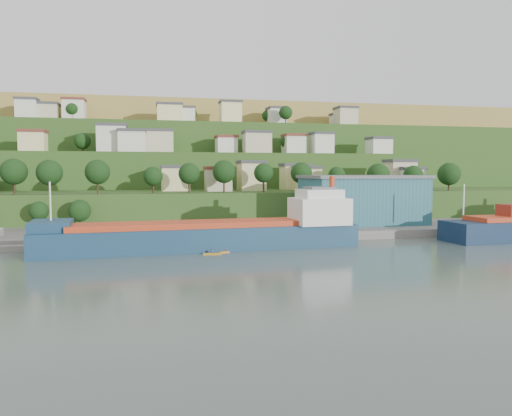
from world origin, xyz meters
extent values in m
plane|color=#414F49|center=(0.00, 0.00, 0.00)|extent=(500.00, 500.00, 0.00)
cube|color=slate|center=(20.00, 28.00, 0.00)|extent=(220.00, 26.00, 4.00)
cube|color=#284719|center=(0.00, 56.00, 0.00)|extent=(260.00, 32.00, 20.00)
cube|color=#284719|center=(0.00, 86.00, 0.00)|extent=(280.00, 32.00, 44.00)
cube|color=#284719|center=(0.00, 116.00, 0.00)|extent=(300.00, 32.00, 70.00)
cube|color=olive|center=(0.00, 190.00, 0.00)|extent=(360.00, 120.00, 96.00)
cube|color=beige|center=(-12.57, 59.48, 13.40)|extent=(8.21, 7.87, 6.79)
cube|color=#3F3F44|center=(-12.57, 59.48, 17.24)|extent=(8.81, 8.47, 0.90)
cube|color=beige|center=(-0.33, 55.25, 13.19)|extent=(7.24, 8.56, 6.38)
cube|color=brown|center=(-0.33, 55.25, 16.83)|extent=(7.84, 9.16, 0.90)
cube|color=beige|center=(10.18, 57.11, 14.11)|extent=(7.52, 8.61, 8.22)
cube|color=#3F3F44|center=(10.18, 57.11, 18.67)|extent=(8.12, 9.21, 0.90)
cube|color=beige|center=(24.78, 59.96, 13.72)|extent=(8.14, 7.28, 7.44)
cube|color=#3F3F44|center=(24.78, 59.96, 17.89)|extent=(8.74, 7.88, 0.90)
cube|color=beige|center=(26.94, 54.55, 13.31)|extent=(7.14, 8.30, 6.61)
cube|color=#3F3F44|center=(26.94, 54.55, 17.06)|extent=(7.74, 8.90, 0.90)
cube|color=beige|center=(57.70, 53.61, 14.36)|extent=(8.30, 7.02, 8.73)
cube|color=#3F3F44|center=(57.70, 53.61, 19.18)|extent=(8.90, 7.62, 0.90)
cube|color=silver|center=(59.59, 51.32, 13.18)|extent=(7.43, 7.68, 6.37)
cube|color=#3F3F44|center=(59.59, 51.32, 16.82)|extent=(8.03, 8.28, 0.90)
cube|color=beige|center=(-56.78, 82.50, 25.16)|extent=(7.79, 7.15, 6.32)
cube|color=brown|center=(-56.78, 82.50, 28.77)|extent=(8.39, 7.75, 0.90)
cube|color=silver|center=(-32.38, 85.31, 26.49)|extent=(9.59, 8.06, 8.99)
cube|color=#3F3F44|center=(-32.38, 85.31, 31.44)|extent=(10.19, 8.66, 0.90)
cube|color=silver|center=(-28.55, 91.64, 25.36)|extent=(8.14, 7.50, 6.72)
cube|color=brown|center=(-28.55, 91.64, 29.17)|extent=(8.74, 8.10, 0.90)
cube|color=silver|center=(-25.63, 82.06, 25.51)|extent=(8.92, 8.37, 7.02)
cube|color=#3F3F44|center=(-25.63, 82.06, 29.47)|extent=(9.52, 8.97, 0.90)
cube|color=beige|center=(-16.56, 91.68, 25.95)|extent=(9.88, 8.87, 7.91)
cube|color=#3F3F44|center=(-16.56, 91.68, 30.36)|extent=(10.48, 9.47, 0.90)
cube|color=silver|center=(7.91, 91.59, 25.05)|extent=(7.27, 8.12, 6.10)
cube|color=brown|center=(7.91, 91.59, 28.55)|extent=(7.87, 8.72, 0.90)
cube|color=beige|center=(18.26, 85.97, 25.78)|extent=(9.60, 7.18, 7.55)
cube|color=#3F3F44|center=(18.26, 85.97, 30.00)|extent=(10.20, 7.78, 0.90)
cube|color=silver|center=(33.70, 91.12, 25.49)|extent=(7.56, 7.91, 6.97)
cube|color=brown|center=(33.70, 91.12, 29.42)|extent=(8.16, 8.51, 0.90)
cube|color=silver|center=(43.51, 87.43, 25.79)|extent=(7.53, 7.35, 7.59)
cube|color=#3F3F44|center=(43.51, 87.43, 30.04)|extent=(8.13, 7.95, 0.90)
cube|color=silver|center=(66.15, 85.85, 25.01)|extent=(8.04, 7.25, 6.01)
cube|color=#3F3F44|center=(66.15, 85.85, 28.46)|extent=(8.64, 7.85, 0.90)
cube|color=silver|center=(-65.82, 117.96, 39.10)|extent=(7.62, 7.27, 8.20)
cube|color=#3F3F44|center=(-65.82, 117.96, 43.65)|extent=(8.22, 7.87, 0.90)
cube|color=beige|center=(-59.14, 120.04, 38.44)|extent=(8.99, 8.16, 6.89)
cube|color=#3F3F44|center=(-59.14, 120.04, 42.34)|extent=(9.59, 8.76, 0.90)
cube|color=silver|center=(-48.87, 120.31, 39.45)|extent=(8.34, 8.27, 8.90)
cube|color=brown|center=(-48.87, 120.31, 44.35)|extent=(8.94, 8.87, 0.90)
cube|color=beige|center=(-11.66, 113.77, 38.59)|extent=(9.90, 7.94, 7.19)
cube|color=#3F3F44|center=(-11.66, 113.77, 42.64)|extent=(10.50, 8.54, 0.90)
cube|color=silver|center=(-5.69, 119.69, 38.37)|extent=(9.02, 8.81, 6.75)
cube|color=#3F3F44|center=(-5.69, 119.69, 42.20)|extent=(9.62, 9.41, 0.90)
cube|color=beige|center=(12.63, 110.48, 39.22)|extent=(8.24, 7.60, 8.43)
cube|color=#3F3F44|center=(12.63, 110.48, 43.88)|extent=(8.84, 8.20, 0.90)
cube|color=silver|center=(34.18, 118.99, 38.77)|extent=(7.24, 8.37, 7.53)
cube|color=#3F3F44|center=(34.18, 118.99, 42.98)|extent=(7.84, 8.97, 0.90)
cube|color=beige|center=(63.72, 113.27, 38.89)|extent=(8.28, 8.05, 7.78)
cube|color=#3F3F44|center=(63.72, 113.27, 43.23)|extent=(8.88, 8.65, 0.90)
cube|color=silver|center=(65.49, 121.90, 38.05)|extent=(8.90, 8.63, 6.09)
cube|color=#3F3F44|center=(65.49, 121.90, 41.54)|extent=(9.50, 9.23, 0.90)
cylinder|color=#382619|center=(-53.42, 43.19, 11.98)|extent=(0.50, 0.50, 3.95)
sphere|color=black|center=(-53.42, 43.19, 15.76)|extent=(6.57, 6.57, 6.57)
cylinder|color=#382619|center=(-44.86, 42.03, 11.88)|extent=(0.50, 0.50, 3.75)
sphere|color=black|center=(-44.86, 42.03, 15.53)|extent=(6.46, 6.46, 6.46)
cylinder|color=#382619|center=(-33.38, 42.65, 11.95)|extent=(0.50, 0.50, 3.90)
sphere|color=black|center=(-33.38, 42.65, 15.65)|extent=(6.36, 6.36, 6.36)
cylinder|color=#382619|center=(-19.35, 43.74, 11.55)|extent=(0.50, 0.50, 3.10)
sphere|color=black|center=(-19.35, 43.74, 14.51)|extent=(5.13, 5.13, 5.13)
cylinder|color=#382619|center=(-9.84, 43.34, 11.83)|extent=(0.50, 0.50, 3.67)
sphere|color=black|center=(-9.84, 43.34, 15.24)|extent=(5.71, 5.71, 5.71)
cylinder|color=#382619|center=(-0.19, 44.52, 11.99)|extent=(0.50, 0.50, 3.98)
sphere|color=black|center=(-0.19, 44.52, 15.72)|extent=(6.33, 6.33, 6.33)
cylinder|color=#382619|center=(10.91, 43.98, 11.95)|extent=(0.50, 0.50, 3.90)
sphere|color=black|center=(10.91, 43.98, 15.40)|extent=(5.46, 5.46, 5.46)
cylinder|color=#382619|center=(22.29, 45.10, 11.83)|extent=(0.50, 0.50, 3.66)
sphere|color=black|center=(22.29, 45.10, 15.35)|extent=(6.15, 6.15, 6.15)
cylinder|color=#382619|center=(32.85, 44.59, 11.68)|extent=(0.50, 0.50, 3.35)
sphere|color=black|center=(32.85, 44.59, 14.71)|extent=(4.95, 4.95, 4.95)
cylinder|color=#382619|center=(46.07, 45.12, 11.47)|extent=(0.50, 0.50, 2.94)
sphere|color=black|center=(46.07, 45.12, 14.80)|extent=(6.78, 6.78, 6.78)
cylinder|color=#382619|center=(56.74, 43.75, 11.54)|extent=(0.50, 0.50, 3.08)
sphere|color=black|center=(56.74, 43.75, 14.68)|extent=(5.83, 5.83, 5.83)
cylinder|color=#382619|center=(68.39, 43.24, 11.57)|extent=(0.50, 0.50, 3.14)
sphere|color=black|center=(68.39, 43.24, 15.02)|extent=(6.81, 6.81, 6.81)
cylinder|color=#382619|center=(-42.45, 90.03, 23.35)|extent=(0.50, 0.50, 2.70)
sphere|color=black|center=(-42.45, 90.03, 26.25)|extent=(5.61, 5.61, 5.61)
cylinder|color=#382619|center=(-2.19, 120.53, 36.78)|extent=(0.50, 0.50, 3.56)
sphere|color=black|center=(-2.19, 120.53, 39.86)|extent=(4.73, 4.73, 4.73)
cylinder|color=#382619|center=(31.03, 122.18, 36.87)|extent=(0.50, 0.50, 3.75)
sphere|color=black|center=(31.03, 122.18, 40.10)|extent=(4.94, 4.94, 4.94)
cylinder|color=#382619|center=(-12.65, 113.96, 36.83)|extent=(0.50, 0.50, 3.67)
sphere|color=black|center=(-12.65, 113.96, 40.07)|extent=(5.09, 5.09, 5.09)
cylinder|color=#382619|center=(-49.15, 116.40, 36.98)|extent=(0.50, 0.50, 3.96)
sphere|color=black|center=(-49.15, 116.40, 40.21)|extent=(4.54, 4.54, 4.54)
cylinder|color=#382619|center=(31.36, 92.01, 23.88)|extent=(0.50, 0.50, 3.75)
sphere|color=black|center=(31.36, 92.01, 27.19)|extent=(5.24, 5.24, 5.24)
cylinder|color=#382619|center=(35.56, 109.11, 36.76)|extent=(0.50, 0.50, 3.51)
sphere|color=black|center=(35.56, 109.11, 40.05)|extent=(5.60, 5.60, 5.60)
cube|color=#15354F|center=(-10.21, 8.59, 1.39)|extent=(65.29, 14.26, 6.48)
cube|color=#BA3818|center=(-12.06, 8.59, 5.18)|extent=(48.55, 11.36, 1.11)
cube|color=#15354F|center=(-38.90, 8.59, 5.55)|extent=(8.03, 10.63, 1.85)
cube|color=silver|center=(14.77, 8.59, 7.40)|extent=(11.67, 9.94, 5.55)
cube|color=silver|center=(14.77, 8.59, 11.10)|extent=(8.78, 7.92, 1.85)
cube|color=#595B5E|center=(14.77, 8.59, 12.31)|extent=(5.89, 5.89, 0.56)
cylinder|color=#BA3818|center=(17.55, 8.59, 13.42)|extent=(1.18, 1.18, 2.78)
cylinder|color=silver|center=(-38.90, 8.59, 10.18)|extent=(0.35, 0.35, 7.40)
cube|color=silver|center=(-36.12, 8.59, 3.52)|extent=(13.59, 11.26, 0.23)
cylinder|color=silver|center=(48.66, 7.63, 9.53)|extent=(0.34, 0.34, 7.02)
cube|color=#205861|center=(34.80, 31.00, 8.00)|extent=(30.45, 18.76, 12.00)
cube|color=#595B5E|center=(34.80, 31.00, 14.40)|extent=(31.48, 19.79, 0.80)
cube|color=silver|center=(-48.81, 16.50, 1.60)|extent=(4.02, 1.64, 0.79)
cube|color=orange|center=(-6.00, 3.87, 0.11)|extent=(3.06, 1.38, 0.23)
sphere|color=#3F3F44|center=(-6.00, 3.87, 0.49)|extent=(0.53, 0.53, 0.53)
cube|color=#C48C17|center=(-8.98, 2.14, 0.13)|extent=(3.47, 0.87, 0.26)
sphere|color=#3F3F44|center=(-8.98, 2.14, 0.56)|extent=(0.60, 0.60, 0.60)
camera|label=1|loc=(-20.97, -91.71, 15.83)|focal=35.00mm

